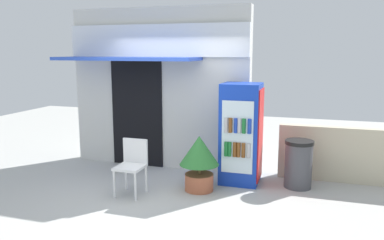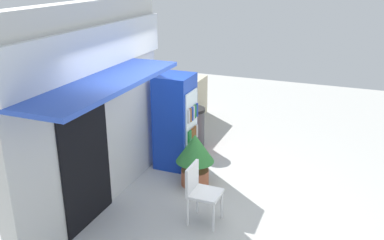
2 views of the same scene
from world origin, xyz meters
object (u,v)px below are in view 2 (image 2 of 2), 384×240
at_px(potted_plant_near_shop, 195,155).
at_px(trash_bin, 194,127).
at_px(plastic_chair, 200,189).
at_px(drink_cooler, 176,121).

bearing_deg(potted_plant_near_shop, trash_bin, 22.29).
bearing_deg(potted_plant_near_shop, plastic_chair, -155.10).
bearing_deg(plastic_chair, trash_bin, 23.31).
bearing_deg(drink_cooler, trash_bin, 1.96).
distance_m(plastic_chair, potted_plant_near_shop, 1.07).
bearing_deg(trash_bin, potted_plant_near_shop, -157.71).
relative_size(plastic_chair, potted_plant_near_shop, 0.96).
xyz_separation_m(plastic_chair, trash_bin, (2.49, 1.07, -0.11)).
xyz_separation_m(drink_cooler, plastic_chair, (-1.53, -1.04, -0.35)).
relative_size(drink_cooler, plastic_chair, 1.98).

